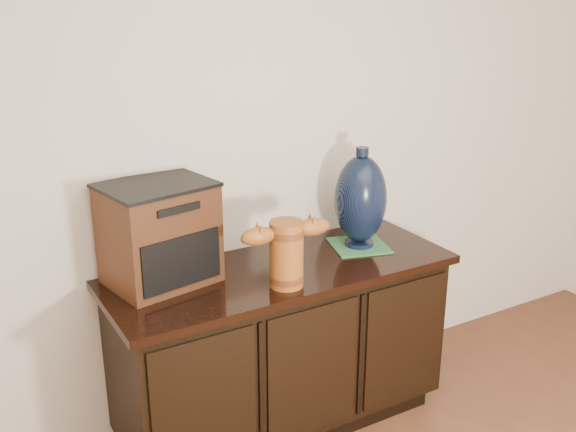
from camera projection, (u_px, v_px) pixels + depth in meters
sideboard at (282, 346)px, 2.89m from camera, size 1.46×0.56×0.75m
terracotta_vessel at (286, 250)px, 2.56m from camera, size 0.37×0.15×0.26m
tv_radio at (159, 234)px, 2.58m from camera, size 0.45×0.39×0.40m
green_mat at (359, 245)px, 2.99m from camera, size 0.30×0.30×0.01m
lamp_base at (361, 200)px, 2.92m from camera, size 0.28×0.28×0.44m
spray_can at (197, 252)px, 2.73m from camera, size 0.05×0.05×0.16m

